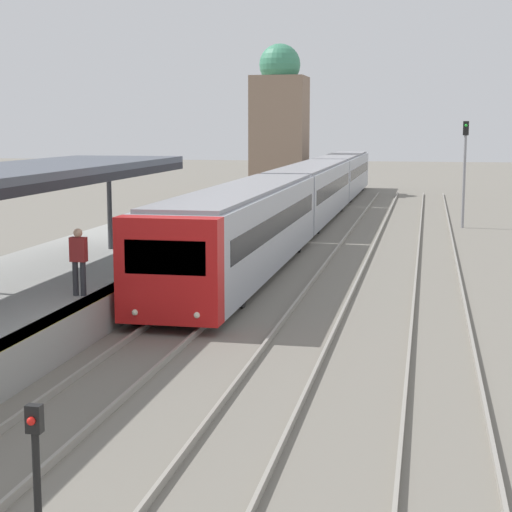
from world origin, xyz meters
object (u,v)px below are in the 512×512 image
train_near (310,190)px  signal_mast_far (465,162)px  person_on_platform (79,258)px  signal_post_near (36,453)px

train_near → signal_mast_far: size_ratio=9.72×
person_on_platform → train_near: bearing=85.3°
train_near → signal_post_near: 36.09m
person_on_platform → signal_post_near: (3.59, -9.89, -0.87)m
train_near → signal_mast_far: (7.97, -1.36, 1.65)m
person_on_platform → signal_post_near: person_on_platform is taller
signal_post_near → signal_mast_far: signal_mast_far is taller
signal_post_near → signal_mast_far: bearing=79.4°
train_near → person_on_platform: bearing=-94.7°
signal_post_near → train_near: bearing=92.3°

